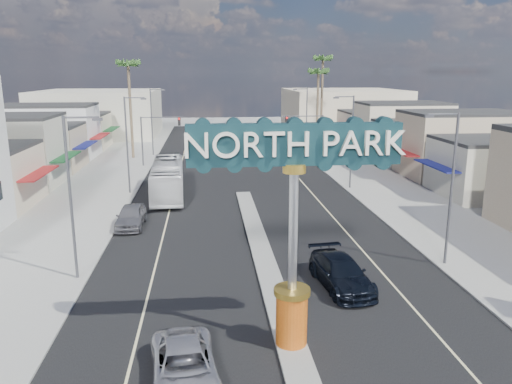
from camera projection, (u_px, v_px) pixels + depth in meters
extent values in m
plane|color=gray|center=(242.00, 191.00, 47.95)|extent=(160.00, 160.00, 0.00)
cube|color=black|center=(242.00, 191.00, 47.95)|extent=(20.00, 120.00, 0.01)
cube|color=gray|center=(260.00, 247.00, 32.46)|extent=(1.30, 30.00, 0.16)
cube|color=gray|center=(93.00, 194.00, 46.58)|extent=(8.00, 120.00, 0.12)
cube|color=gray|center=(383.00, 187.00, 49.30)|extent=(8.00, 120.00, 0.12)
cube|color=beige|center=(27.00, 145.00, 57.49)|extent=(12.00, 42.00, 6.00)
cube|color=#B7B29E|center=(426.00, 139.00, 62.15)|extent=(12.00, 42.00, 6.00)
cube|color=#B7B29E|center=(100.00, 113.00, 88.40)|extent=(20.00, 20.00, 8.00)
cube|color=beige|center=(342.00, 111.00, 92.67)|extent=(20.00, 20.00, 8.00)
cylinder|color=#BF460E|center=(292.00, 319.00, 20.58)|extent=(1.30, 1.30, 2.20)
cylinder|color=gold|center=(292.00, 291.00, 20.29)|extent=(1.50, 1.50, 0.25)
cylinder|color=#B7B7BC|center=(293.00, 232.00, 19.70)|extent=(0.36, 0.36, 4.80)
cylinder|color=gold|center=(294.00, 168.00, 19.09)|extent=(0.90, 0.90, 0.35)
cube|color=#0F2A2F|center=(295.00, 144.00, 18.87)|extent=(8.20, 0.50, 1.60)
cylinder|color=#47474C|center=(142.00, 142.00, 59.72)|extent=(0.18, 0.18, 6.00)
cylinder|color=#47474C|center=(162.00, 117.00, 59.28)|extent=(5.00, 0.12, 0.12)
cube|color=black|center=(179.00, 121.00, 59.60)|extent=(0.32, 0.32, 1.00)
sphere|color=red|center=(179.00, 119.00, 59.35)|extent=(0.22, 0.22, 0.22)
cylinder|color=#47474C|center=(322.00, 139.00, 61.86)|extent=(0.18, 0.18, 6.00)
cylinder|color=#47474C|center=(303.00, 116.00, 60.93)|extent=(5.00, 0.12, 0.12)
cube|color=black|center=(287.00, 120.00, 60.86)|extent=(0.32, 0.32, 1.00)
sphere|color=red|center=(287.00, 118.00, 60.61)|extent=(0.22, 0.22, 0.22)
cylinder|color=#47474C|center=(71.00, 201.00, 26.52)|extent=(0.16, 0.16, 9.00)
cylinder|color=#47474C|center=(81.00, 117.00, 25.58)|extent=(1.80, 0.10, 0.10)
cube|color=#47474C|center=(97.00, 119.00, 25.68)|extent=(0.50, 0.22, 0.15)
cylinder|color=#47474C|center=(127.00, 146.00, 45.87)|extent=(0.16, 0.16, 9.00)
cylinder|color=#47474C|center=(134.00, 98.00, 44.92)|extent=(1.80, 0.10, 0.10)
cube|color=#47474C|center=(143.00, 99.00, 45.02)|extent=(0.50, 0.22, 0.15)
cylinder|color=#47474C|center=(152.00, 123.00, 67.15)|extent=(0.16, 0.16, 9.00)
cylinder|color=#47474C|center=(157.00, 89.00, 66.20)|extent=(1.80, 0.10, 0.10)
cube|color=#47474C|center=(163.00, 90.00, 66.30)|extent=(0.50, 0.22, 0.15)
cylinder|color=#47474C|center=(451.00, 191.00, 28.58)|extent=(0.16, 0.16, 9.00)
cylinder|color=#47474C|center=(443.00, 114.00, 27.46)|extent=(1.80, 0.10, 0.10)
cube|color=#47474C|center=(429.00, 116.00, 27.41)|extent=(0.50, 0.22, 0.15)
cylinder|color=#47474C|center=(352.00, 143.00, 47.92)|extent=(0.16, 0.16, 9.00)
cylinder|color=#47474C|center=(345.00, 97.00, 46.80)|extent=(1.80, 0.10, 0.10)
cube|color=#47474C|center=(336.00, 98.00, 46.75)|extent=(0.50, 0.22, 0.15)
cylinder|color=#47474C|center=(307.00, 121.00, 69.20)|extent=(0.16, 0.16, 9.00)
cylinder|color=#47474C|center=(301.00, 89.00, 68.08)|extent=(1.80, 0.10, 0.10)
cube|color=#47474C|center=(295.00, 90.00, 68.03)|extent=(0.50, 0.22, 0.15)
cylinder|color=brown|center=(131.00, 113.00, 64.63)|extent=(0.36, 0.36, 12.00)
cylinder|color=brown|center=(317.00, 112.00, 73.07)|extent=(0.36, 0.36, 11.00)
cylinder|color=brown|center=(322.00, 102.00, 78.83)|extent=(0.36, 0.36, 13.00)
imported|color=silver|center=(184.00, 367.00, 18.17)|extent=(2.92, 5.36, 1.43)
imported|color=black|center=(341.00, 273.00, 26.43)|extent=(2.90, 5.76, 1.60)
imported|color=slate|center=(131.00, 216.00, 36.74)|extent=(1.98, 4.82, 1.63)
imported|color=silver|center=(168.00, 179.00, 45.74)|extent=(3.25, 11.78, 3.25)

